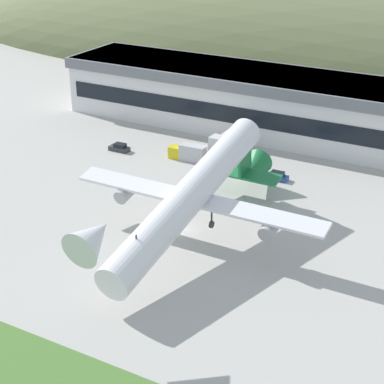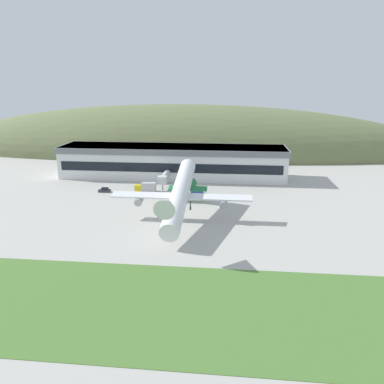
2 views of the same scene
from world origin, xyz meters
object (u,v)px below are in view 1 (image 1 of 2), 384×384
object	(u,v)px
jetway_0	(229,137)
service_car_1	(276,176)
cargo_airplane	(192,196)
terminal_building	(266,99)
fuel_truck	(189,153)
traffic_cone_0	(174,197)
service_car_0	(119,148)

from	to	relation	value
jetway_0	service_car_1	distance (m)	15.23
cargo_airplane	service_car_1	bearing A→B (deg)	85.39
terminal_building	cargo_airplane	xyz separation A→B (m)	(10.30, -52.24, 0.45)
terminal_building	service_car_1	xyz separation A→B (m)	(12.60, -23.73, -6.86)
fuel_truck	traffic_cone_0	bearing A→B (deg)	-68.76
fuel_truck	cargo_airplane	bearing A→B (deg)	-59.84
jetway_0	traffic_cone_0	xyz separation A→B (m)	(0.66, -23.03, -3.71)
terminal_building	traffic_cone_0	distance (m)	40.71
jetway_0	cargo_airplane	world-z (taller)	cargo_airplane
terminal_building	service_car_1	world-z (taller)	terminal_building
jetway_0	traffic_cone_0	size ratio (longest dim) A/B	23.36
jetway_0	service_car_0	size ratio (longest dim) A/B	3.05
terminal_building	traffic_cone_0	xyz separation A→B (m)	(-0.00, -40.06, -7.24)
service_car_1	fuel_truck	size ratio (longest dim) A/B	0.57
service_car_0	fuel_truck	world-z (taller)	fuel_truck
service_car_0	service_car_1	bearing A→B (deg)	3.56
service_car_1	fuel_truck	xyz separation A→B (m)	(-19.11, 0.43, 0.88)
terminal_building	fuel_truck	xyz separation A→B (m)	(-6.52, -23.30, -5.98)
jetway_0	service_car_1	world-z (taller)	jetway_0
traffic_cone_0	fuel_truck	bearing A→B (deg)	111.24
cargo_airplane	fuel_truck	distance (m)	34.08
terminal_building	cargo_airplane	world-z (taller)	cargo_airplane
traffic_cone_0	cargo_airplane	bearing A→B (deg)	-49.78
service_car_0	service_car_1	xyz separation A→B (m)	(34.15, 2.12, -0.02)
jetway_0	cargo_airplane	xyz separation A→B (m)	(10.96, -35.21, 3.98)
service_car_1	cargo_airplane	bearing A→B (deg)	-94.61
terminal_building	service_car_1	bearing A→B (deg)	-62.04
terminal_building	service_car_0	size ratio (longest dim) A/B	21.44
cargo_airplane	fuel_truck	xyz separation A→B (m)	(-16.81, 28.93, -6.43)
fuel_truck	service_car_1	bearing A→B (deg)	-1.28
cargo_airplane	fuel_truck	size ratio (longest dim) A/B	6.70
terminal_building	fuel_truck	bearing A→B (deg)	-105.62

